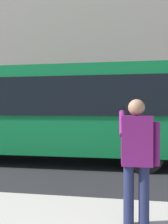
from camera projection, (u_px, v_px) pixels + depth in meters
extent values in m
plane|color=#232326|center=(83.00, 160.00, 7.47)|extent=(60.00, 60.00, 0.00)
cube|color=#A89E8E|center=(99.00, 43.00, 14.14)|extent=(28.00, 0.80, 12.00)
cube|color=navy|center=(157.00, 88.00, 13.07)|extent=(4.40, 1.10, 0.24)
cube|color=#0F7238|center=(49.00, 110.00, 7.47)|extent=(9.00, 2.50, 2.60)
cube|color=black|center=(36.00, 96.00, 6.22)|extent=(7.60, 0.06, 1.10)
cylinder|color=black|center=(137.00, 142.00, 8.13)|extent=(1.00, 0.28, 1.00)
cylinder|color=black|center=(144.00, 154.00, 5.96)|extent=(1.00, 0.28, 1.00)
cylinder|color=#1E2347|center=(144.00, 196.00, 2.93)|extent=(0.14, 0.14, 0.82)
cylinder|color=#1E2347|center=(129.00, 195.00, 2.96)|extent=(0.14, 0.14, 0.82)
cube|color=#6B1960|center=(136.00, 140.00, 2.94)|extent=(0.40, 0.24, 0.66)
sphere|color=#A87A5B|center=(136.00, 107.00, 2.93)|extent=(0.22, 0.22, 0.22)
cylinder|color=#6B1960|center=(157.00, 144.00, 2.90)|extent=(0.09, 0.09, 0.58)
cylinder|color=#6B1960|center=(122.00, 123.00, 3.12)|extent=(0.09, 0.48, 0.37)
cube|color=black|center=(128.00, 109.00, 3.25)|extent=(0.07, 0.01, 0.14)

